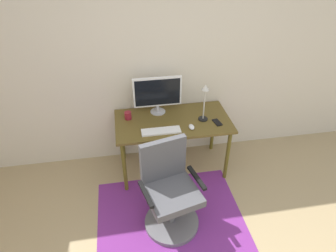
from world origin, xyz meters
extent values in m
cube|color=beige|center=(0.00, 2.20, 1.30)|extent=(6.00, 0.10, 2.60)
cube|color=#752B81|center=(-0.11, 1.02, 0.00)|extent=(1.54, 1.20, 0.01)
cube|color=brown|center=(0.05, 1.78, 0.71)|extent=(1.33, 0.70, 0.03)
cylinder|color=brown|center=(-0.55, 1.49, 0.35)|extent=(0.04, 0.04, 0.70)
cylinder|color=brown|center=(0.66, 1.49, 0.35)|extent=(0.04, 0.04, 0.70)
cylinder|color=brown|center=(-0.55, 2.07, 0.35)|extent=(0.04, 0.04, 0.70)
cylinder|color=brown|center=(0.66, 2.07, 0.35)|extent=(0.04, 0.04, 0.70)
cylinder|color=#B2B2B7|center=(-0.09, 1.99, 0.73)|extent=(0.18, 0.18, 0.01)
cylinder|color=#B2B2B7|center=(-0.09, 1.99, 0.78)|extent=(0.04, 0.04, 0.08)
cube|color=white|center=(-0.09, 1.99, 1.00)|extent=(0.56, 0.04, 0.36)
cube|color=black|center=(-0.09, 1.97, 1.00)|extent=(0.52, 0.00, 0.32)
cube|color=white|center=(-0.11, 1.58, 0.74)|extent=(0.43, 0.13, 0.02)
ellipsoid|color=white|center=(0.23, 1.59, 0.74)|extent=(0.06, 0.10, 0.03)
cylinder|color=maroon|center=(-0.45, 1.90, 0.77)|extent=(0.08, 0.08, 0.09)
cube|color=black|center=(0.55, 1.64, 0.73)|extent=(0.09, 0.15, 0.01)
cylinder|color=black|center=(0.40, 1.74, 0.73)|extent=(0.11, 0.11, 0.01)
cylinder|color=beige|center=(0.40, 1.74, 0.93)|extent=(0.02, 0.02, 0.37)
cone|color=beige|center=(0.40, 1.74, 1.14)|extent=(0.09, 0.09, 0.06)
cylinder|color=slate|center=(-0.11, 0.92, 0.03)|extent=(0.56, 0.56, 0.05)
cylinder|color=slate|center=(-0.11, 0.92, 0.23)|extent=(0.06, 0.06, 0.36)
cube|color=#4C4C51|center=(-0.11, 0.92, 0.45)|extent=(0.59, 0.59, 0.08)
cube|color=#4C4C51|center=(-0.16, 1.13, 0.72)|extent=(0.46, 0.17, 0.45)
cube|color=black|center=(-0.37, 0.86, 0.56)|extent=(0.12, 0.34, 0.03)
cube|color=black|center=(0.15, 0.98, 0.56)|extent=(0.12, 0.34, 0.03)
camera|label=1|loc=(-0.48, -1.03, 2.61)|focal=31.65mm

